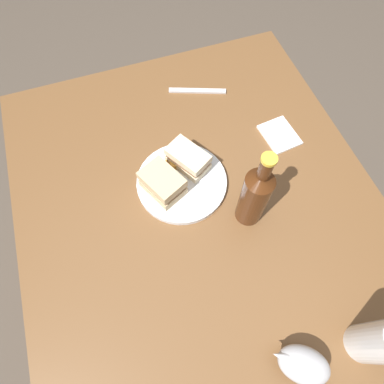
{
  "coord_description": "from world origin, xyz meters",
  "views": [
    {
      "loc": [
        0.31,
        -0.14,
        1.49
      ],
      "look_at": [
        -0.05,
        -0.01,
        0.74
      ],
      "focal_mm": 30.48,
      "sensor_mm": 36.0,
      "label": 1
    }
  ],
  "objects": [
    {
      "name": "ground_plane",
      "position": [
        0.0,
        0.0,
        0.0
      ],
      "size": [
        6.0,
        6.0,
        0.0
      ],
      "primitive_type": "plane",
      "color": "#4C4238"
    },
    {
      "name": "dining_table",
      "position": [
        0.0,
        0.0,
        0.36
      ],
      "size": [
        1.15,
        0.94,
        0.71
      ],
      "primitive_type": "cube",
      "color": "brown",
      "rests_on": "ground"
    },
    {
      "name": "plate",
      "position": [
        -0.1,
        -0.03,
        0.72
      ],
      "size": [
        0.24,
        0.24,
        0.02
      ],
      "primitive_type": "cylinder",
      "color": "white",
      "rests_on": "dining_table"
    },
    {
      "name": "sandwich_half_left",
      "position": [
        -0.14,
        0.01,
        0.76
      ],
      "size": [
        0.13,
        0.11,
        0.06
      ],
      "color": "beige",
      "rests_on": "plate"
    },
    {
      "name": "sandwich_half_right",
      "position": [
        -0.09,
        -0.08,
        0.76
      ],
      "size": [
        0.13,
        0.11,
        0.07
      ],
      "color": "#CCB284",
      "rests_on": "plate"
    },
    {
      "name": "potato_wedge_front",
      "position": [
        -0.14,
        -0.06,
        0.74
      ],
      "size": [
        0.04,
        0.06,
        0.02
      ],
      "primitive_type": "cube",
      "rotation": [
        0.0,
        0.0,
        4.46
      ],
      "color": "#AD702D",
      "rests_on": "plate"
    },
    {
      "name": "potato_wedge_middle",
      "position": [
        -0.15,
        -0.01,
        0.74
      ],
      "size": [
        0.04,
        0.06,
        0.02
      ],
      "primitive_type": "cube",
      "rotation": [
        0.0,
        0.0,
        5.2
      ],
      "color": "gold",
      "rests_on": "plate"
    },
    {
      "name": "potato_wedge_back",
      "position": [
        -0.15,
        -0.02,
        0.73
      ],
      "size": [
        0.05,
        0.06,
        0.01
      ],
      "primitive_type": "cube",
      "rotation": [
        0.0,
        0.0,
        0.9
      ],
      "color": "#B77F33",
      "rests_on": "plate"
    },
    {
      "name": "potato_wedge_left_edge",
      "position": [
        -0.14,
        -0.02,
        0.74
      ],
      "size": [
        0.02,
        0.04,
        0.02
      ],
      "primitive_type": "cube",
      "rotation": [
        0.0,
        0.0,
        4.83
      ],
      "color": "gold",
      "rests_on": "plate"
    },
    {
      "name": "potato_wedge_right_edge",
      "position": [
        -0.14,
        -0.09,
        0.74
      ],
      "size": [
        0.04,
        0.04,
        0.02
      ],
      "primitive_type": "cube",
      "rotation": [
        0.0,
        0.0,
        3.81
      ],
      "color": "#B77F33",
      "rests_on": "plate"
    },
    {
      "name": "pint_glass",
      "position": [
        0.41,
        0.22,
        0.78
      ],
      "size": [
        0.08,
        0.08,
        0.17
      ],
      "color": "white",
      "rests_on": "dining_table"
    },
    {
      "name": "gravy_boat",
      "position": [
        0.4,
        0.07,
        0.76
      ],
      "size": [
        0.12,
        0.13,
        0.07
      ],
      "color": "#B7B7BC",
      "rests_on": "dining_table"
    },
    {
      "name": "cider_bottle",
      "position": [
        0.05,
        0.11,
        0.82
      ],
      "size": [
        0.07,
        0.07,
        0.27
      ],
      "color": "#47230F",
      "rests_on": "dining_table"
    },
    {
      "name": "napkin",
      "position": [
        -0.15,
        0.29,
        0.72
      ],
      "size": [
        0.12,
        0.1,
        0.01
      ],
      "primitive_type": "cube",
      "rotation": [
        0.0,
        0.0,
        0.11
      ],
      "color": "white",
      "rests_on": "dining_table"
    },
    {
      "name": "fork",
      "position": [
        -0.39,
        0.12,
        0.72
      ],
      "size": [
        0.08,
        0.17,
        0.01
      ],
      "primitive_type": "cube",
      "rotation": [
        0.0,
        0.0,
        1.21
      ],
      "color": "silver",
      "rests_on": "dining_table"
    }
  ]
}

